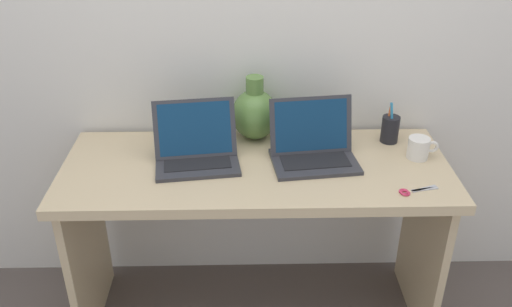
# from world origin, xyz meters

# --- Properties ---
(back_wall) EXTENTS (4.40, 0.04, 2.40)m
(back_wall) POSITION_xyz_m (0.00, 0.33, 1.20)
(back_wall) COLOR silver
(back_wall) RESTS_ON ground
(desk) EXTENTS (1.48, 0.58, 0.76)m
(desk) POSITION_xyz_m (0.00, 0.00, 0.59)
(desk) COLOR #D1B78C
(desk) RESTS_ON ground
(laptop_left) EXTENTS (0.34, 0.27, 0.22)m
(laptop_left) POSITION_xyz_m (-0.23, 0.04, 0.82)
(laptop_left) COLOR #333338
(laptop_left) RESTS_ON desk
(laptop_right) EXTENTS (0.35, 0.27, 0.23)m
(laptop_right) POSITION_xyz_m (0.22, 0.05, 0.82)
(laptop_right) COLOR #333338
(laptop_right) RESTS_ON desk
(green_vase) EXTENTS (0.19, 0.19, 0.27)m
(green_vase) POSITION_xyz_m (0.00, 0.23, 0.86)
(green_vase) COLOR #5B843D
(green_vase) RESTS_ON desk
(coffee_mug) EXTENTS (0.12, 0.08, 0.08)m
(coffee_mug) POSITION_xyz_m (0.63, 0.04, 0.80)
(coffee_mug) COLOR white
(coffee_mug) RESTS_ON desk
(pen_cup) EXTENTS (0.07, 0.07, 0.18)m
(pen_cup) POSITION_xyz_m (0.55, 0.18, 0.81)
(pen_cup) COLOR black
(pen_cup) RESTS_ON desk
(scissors) EXTENTS (0.15, 0.07, 0.01)m
(scissors) POSITION_xyz_m (0.54, -0.20, 0.76)
(scissors) COLOR #B7B7BC
(scissors) RESTS_ON desk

